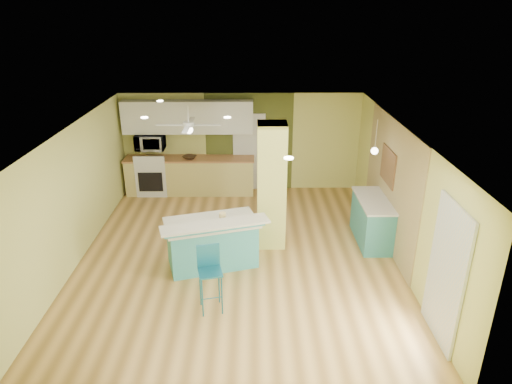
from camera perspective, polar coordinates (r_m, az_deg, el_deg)
floor at (r=8.93m, az=-2.24°, el=-7.98°), size 6.00×7.00×0.01m
ceiling at (r=7.95m, az=-2.51°, el=7.78°), size 6.00×7.00×0.01m
wall_back at (r=11.66m, az=-1.84°, el=6.23°), size 6.00×0.01×2.50m
wall_front at (r=5.32m, az=-3.56°, el=-15.57°), size 6.00×0.01×2.50m
wall_left at (r=8.98m, az=-21.91°, el=-0.58°), size 0.01×7.00×2.50m
wall_right at (r=8.79m, az=17.61°, el=-0.47°), size 0.01×7.00×2.50m
wood_panel at (r=9.31m, az=16.46°, el=0.97°), size 0.02×3.40×2.50m
olive_accent at (r=11.65m, az=-0.86°, el=6.21°), size 2.20×0.02×2.50m
interior_door at (r=11.69m, az=-0.85°, el=4.99°), size 0.82×0.05×2.00m
french_door at (r=6.95m, az=22.66°, el=-9.45°), size 0.04×1.08×2.10m
column at (r=8.83m, az=1.95°, el=0.73°), size 0.55×0.55×2.50m
kitchen_run at (r=11.73m, az=-8.20°, el=2.08°), size 3.25×0.63×0.94m
stove at (r=11.89m, az=-12.74°, el=1.96°), size 0.76×0.66×1.08m
upper_cabinets at (r=11.41m, az=-8.53°, el=9.26°), size 3.20×0.34×0.80m
microwave at (r=11.62m, az=-13.11°, el=6.09°), size 0.70×0.48×0.39m
ceiling_fan at (r=10.09m, az=-8.42°, el=8.25°), size 1.41×1.41×0.61m
pendant_lamp at (r=9.15m, az=14.60°, el=5.02°), size 0.14×0.14×0.69m
wall_decor at (r=9.38m, az=16.19°, el=3.12°), size 0.03×0.90×0.70m
peninsula at (r=8.47m, az=-5.49°, el=-6.23°), size 1.99×1.46×1.01m
bar_stool at (r=7.21m, az=-5.85°, el=-9.40°), size 0.43×0.43×1.09m
side_counter at (r=9.53m, az=14.30°, el=-3.45°), size 0.61×1.43×0.92m
fruit_bowl at (r=11.49m, az=-8.30°, el=4.32°), size 0.42×0.42×0.08m
canister at (r=8.27m, az=-4.20°, el=-3.12°), size 0.13×0.13×0.16m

